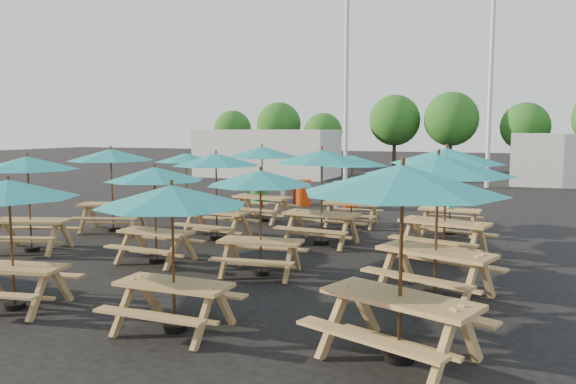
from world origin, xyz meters
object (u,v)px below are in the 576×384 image
at_px(picnic_unit_9, 260,183).
at_px(picnic_unit_10, 322,161).
at_px(picnic_unit_6, 216,163).
at_px(waste_bin_2, 303,193).
at_px(waste_bin_4, 347,195).
at_px(picnic_unit_8, 172,202).
at_px(picnic_unit_15, 450,203).
at_px(waste_bin_5, 359,195).
at_px(picnic_unit_7, 262,155).
at_px(picnic_unit_14, 446,161).
at_px(picnic_unit_5, 154,178).
at_px(picnic_unit_13, 438,172).
at_px(picnic_unit_12, 402,188).
at_px(picnic_unit_2, 111,159).
at_px(waste_bin_0, 259,191).
at_px(waste_bin_1, 289,192).
at_px(picnic_unit_3, 186,160).
at_px(picnic_unit_1, 28,167).
at_px(picnic_unit_11, 352,164).
at_px(waste_bin_3, 341,195).
at_px(picnic_unit_4, 9,195).

distance_m(picnic_unit_9, picnic_unit_10, 3.22).
height_order(picnic_unit_6, picnic_unit_9, picnic_unit_6).
relative_size(waste_bin_2, waste_bin_4, 1.00).
bearing_deg(waste_bin_4, picnic_unit_8, -84.91).
height_order(picnic_unit_15, waste_bin_5, picnic_unit_15).
xyz_separation_m(picnic_unit_7, picnic_unit_14, (5.73, -2.96, 0.10)).
height_order(picnic_unit_5, picnic_unit_9, picnic_unit_9).
height_order(picnic_unit_8, picnic_unit_13, picnic_unit_13).
bearing_deg(picnic_unit_10, picnic_unit_12, -58.87).
distance_m(picnic_unit_2, picnic_unit_13, 9.56).
relative_size(waste_bin_0, waste_bin_1, 1.00).
bearing_deg(picnic_unit_7, waste_bin_1, 108.75).
bearing_deg(picnic_unit_8, picnic_unit_3, 121.00).
bearing_deg(waste_bin_5, waste_bin_0, -178.55).
distance_m(picnic_unit_1, waste_bin_5, 11.13).
xyz_separation_m(picnic_unit_1, picnic_unit_11, (5.94, 6.00, -0.11)).
bearing_deg(picnic_unit_8, waste_bin_1, 104.76).
height_order(picnic_unit_10, waste_bin_2, picnic_unit_10).
height_order(picnic_unit_1, picnic_unit_13, picnic_unit_13).
bearing_deg(picnic_unit_5, waste_bin_1, 96.95).
xyz_separation_m(picnic_unit_15, waste_bin_1, (-6.15, 3.66, -0.35)).
distance_m(picnic_unit_2, waste_bin_4, 8.30).
bearing_deg(waste_bin_1, picnic_unit_2, -110.61).
bearing_deg(waste_bin_3, picnic_unit_11, -68.91).
xyz_separation_m(picnic_unit_3, picnic_unit_12, (8.76, -9.19, 0.31)).
xyz_separation_m(waste_bin_1, waste_bin_5, (2.63, 0.21, 0.00)).
bearing_deg(waste_bin_3, picnic_unit_4, -96.99).
height_order(picnic_unit_1, waste_bin_5, picnic_unit_1).
distance_m(picnic_unit_3, picnic_unit_7, 2.91).
distance_m(picnic_unit_2, picnic_unit_7, 4.38).
xyz_separation_m(picnic_unit_4, picnic_unit_7, (0.08, 9.13, 0.22)).
height_order(picnic_unit_2, picnic_unit_3, picnic_unit_2).
distance_m(picnic_unit_3, waste_bin_3, 5.55).
relative_size(picnic_unit_8, waste_bin_3, 2.15).
bearing_deg(waste_bin_5, picnic_unit_3, -144.11).
bearing_deg(picnic_unit_3, picnic_unit_13, -37.33).
distance_m(picnic_unit_8, picnic_unit_13, 4.33).
height_order(picnic_unit_1, waste_bin_3, picnic_unit_1).
bearing_deg(picnic_unit_1, picnic_unit_8, -45.12).
bearing_deg(waste_bin_2, picnic_unit_6, -88.46).
xyz_separation_m(picnic_unit_7, picnic_unit_10, (2.79, -2.62, 0.03)).
bearing_deg(picnic_unit_1, waste_bin_1, 57.82).
relative_size(picnic_unit_7, picnic_unit_9, 1.16).
bearing_deg(picnic_unit_4, waste_bin_2, 78.85).
xyz_separation_m(waste_bin_1, waste_bin_3, (2.08, -0.14, 0.00)).
bearing_deg(picnic_unit_8, picnic_unit_1, 151.86).
height_order(picnic_unit_11, waste_bin_4, picnic_unit_11).
bearing_deg(picnic_unit_10, picnic_unit_2, -170.93).
bearing_deg(picnic_unit_12, picnic_unit_4, -157.78).
bearing_deg(picnic_unit_3, picnic_unit_11, -3.44).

